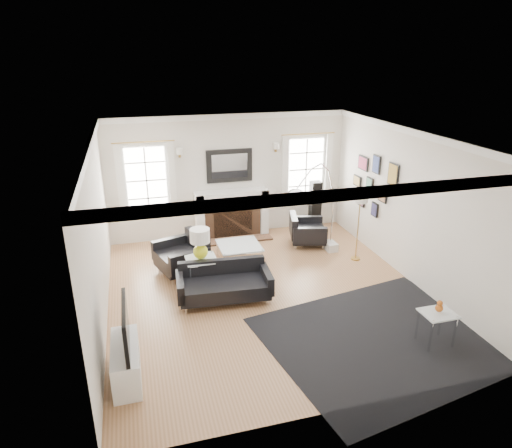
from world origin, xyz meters
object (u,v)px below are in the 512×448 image
object	(u,v)px
fireplace	(232,214)
gourd_lamp	(200,242)
armchair_right	(305,231)
coffee_table	(239,246)
sofa	(224,284)
arc_floor_lamp	(316,210)
armchair_left	(184,256)

from	to	relation	value
fireplace	gourd_lamp	xyz separation A→B (m)	(-1.09, -2.30, 0.38)
armchair_right	coffee_table	size ratio (longest dim) A/B	1.19
armchair_right	coffee_table	bearing A→B (deg)	-164.06
coffee_table	fireplace	bearing A→B (deg)	83.10
sofa	gourd_lamp	world-z (taller)	gourd_lamp
armchair_right	arc_floor_lamp	xyz separation A→B (m)	(-0.20, -0.97, 0.84)
sofa	armchair_right	xyz separation A→B (m)	(2.25, 1.86, 0.03)
gourd_lamp	armchair_left	bearing A→B (deg)	107.52
fireplace	sofa	world-z (taller)	fireplace
armchair_left	gourd_lamp	xyz separation A→B (m)	(0.23, -0.72, 0.57)
sofa	armchair_right	world-z (taller)	armchair_right
gourd_lamp	fireplace	bearing A→B (deg)	64.63
coffee_table	gourd_lamp	bearing A→B (deg)	-135.33
fireplace	armchair_left	world-z (taller)	fireplace
gourd_lamp	armchair_right	bearing A→B (deg)	28.34
fireplace	armchair_right	size ratio (longest dim) A/B	1.69
fireplace	coffee_table	bearing A→B (deg)	-96.90
fireplace	coffee_table	world-z (taller)	fireplace
armchair_right	gourd_lamp	world-z (taller)	gourd_lamp
fireplace	arc_floor_lamp	size ratio (longest dim) A/B	0.79
fireplace	sofa	bearing A→B (deg)	-105.65
fireplace	arc_floor_lamp	distance (m)	2.36
fireplace	arc_floor_lamp	xyz separation A→B (m)	(1.26, -1.89, 0.62)
fireplace	armchair_right	bearing A→B (deg)	-32.23
armchair_left	armchair_right	distance (m)	2.86
sofa	gourd_lamp	distance (m)	0.86
sofa	armchair_left	size ratio (longest dim) A/B	1.44
coffee_table	arc_floor_lamp	world-z (taller)	arc_floor_lamp
fireplace	arc_floor_lamp	world-z (taller)	arc_floor_lamp
fireplace	armchair_left	xyz separation A→B (m)	(-1.32, -1.58, -0.19)
armchair_left	arc_floor_lamp	xyz separation A→B (m)	(2.58, -0.31, 0.80)
sofa	gourd_lamp	xyz separation A→B (m)	(-0.31, 0.48, 0.64)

